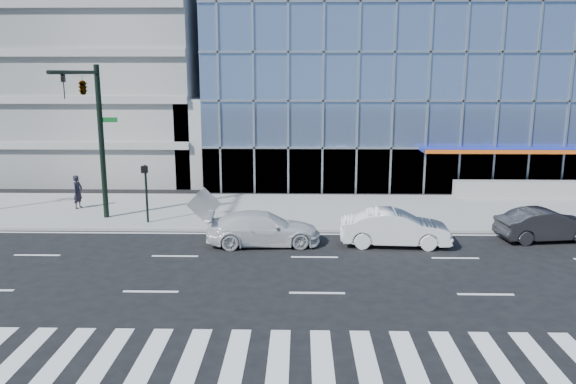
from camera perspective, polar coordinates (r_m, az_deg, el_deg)
name	(u,v)px	position (r m, az deg, el deg)	size (l,w,h in m)	color
ground	(314,257)	(24.19, 2.70, -6.63)	(160.00, 160.00, 0.00)	black
sidewalk	(311,211)	(31.85, 2.35, -1.90)	(120.00, 8.00, 0.15)	gray
theatre_building	(473,76)	(51.05, 18.27, 11.17)	(42.00, 26.00, 15.00)	#657EA9
parking_garage	(74,46)	(52.65, -20.96, 13.72)	(24.00, 24.00, 20.00)	gray
ramp_block	(227,139)	(41.53, -6.21, 5.41)	(6.00, 8.00, 6.00)	gray
traffic_signal	(89,105)	(29.41, -19.60, 8.28)	(1.14, 5.74, 8.00)	black
ped_signal_post	(146,185)	(29.48, -14.26, 0.72)	(0.30, 0.33, 3.00)	black
white_suv	(263,228)	(25.73, -2.53, -3.72)	(2.11, 5.19, 1.51)	silver
white_sedan	(395,228)	(26.02, 10.80, -3.61)	(1.72, 4.94, 1.63)	white
dark_sedan	(546,225)	(28.96, 24.77, -3.05)	(1.60, 4.58, 1.51)	black
pedestrian	(78,192)	(34.03, -20.58, 0.02)	(0.70, 0.46, 1.91)	black
tilted_panel	(204,204)	(29.31, -8.54, -1.25)	(1.30, 0.06, 1.30)	gray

